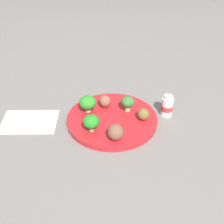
{
  "coord_description": "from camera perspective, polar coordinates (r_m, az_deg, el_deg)",
  "views": [
    {
      "loc": [
        0.01,
        0.73,
        0.56
      ],
      "look_at": [
        0.0,
        0.0,
        0.04
      ],
      "focal_mm": 47.0,
      "sensor_mm": 36.0,
      "label": 1
    }
  ],
  "objects": [
    {
      "name": "ground_plane",
      "position": [
        0.92,
        -0.0,
        -1.83
      ],
      "size": [
        4.0,
        4.0,
        0.0
      ],
      "primitive_type": "plane",
      "color": "slate"
    },
    {
      "name": "plate",
      "position": [
        0.91,
        -0.0,
        -1.43
      ],
      "size": [
        0.28,
        0.28,
        0.02
      ],
      "primitive_type": "cylinder",
      "color": "red",
      "rests_on": "ground_plane"
    },
    {
      "name": "broccoli_floret_center",
      "position": [
        0.92,
        -4.74,
        1.8
      ],
      "size": [
        0.05,
        0.05,
        0.05
      ],
      "color": "#A3BE83",
      "rests_on": "plate"
    },
    {
      "name": "broccoli_floret_near_rim",
      "position": [
        0.92,
        3.08,
        1.91
      ],
      "size": [
        0.04,
        0.04,
        0.05
      ],
      "color": "#8CCE6D",
      "rests_on": "plate"
    },
    {
      "name": "broccoli_floret_back_left",
      "position": [
        0.84,
        -4.07,
        -1.91
      ],
      "size": [
        0.05,
        0.05,
        0.05
      ],
      "color": "#8EBE6F",
      "rests_on": "plate"
    },
    {
      "name": "meatball_back_left",
      "position": [
        0.95,
        -1.4,
        2.13
      ],
      "size": [
        0.04,
        0.04,
        0.04
      ],
      "primitive_type": "sphere",
      "color": "brown",
      "rests_on": "plate"
    },
    {
      "name": "meatball_mid_left",
      "position": [
        0.81,
        0.69,
        -3.91
      ],
      "size": [
        0.05,
        0.05,
        0.05
      ],
      "primitive_type": "sphere",
      "color": "brown",
      "rests_on": "plate"
    },
    {
      "name": "meatball_front_left",
      "position": [
        0.89,
        6.1,
        -0.43
      ],
      "size": [
        0.04,
        0.04,
        0.04
      ],
      "primitive_type": "sphere",
      "color": "brown",
      "rests_on": "plate"
    },
    {
      "name": "napkin",
      "position": [
        0.95,
        -15.73,
        -1.63
      ],
      "size": [
        0.17,
        0.12,
        0.01
      ],
      "primitive_type": "cube",
      "rotation": [
        0.0,
        0.0,
        -0.0
      ],
      "color": "white",
      "rests_on": "ground_plane"
    },
    {
      "name": "fork",
      "position": [
        0.94,
        -16.46,
        -2.03
      ],
      "size": [
        0.12,
        0.02,
        0.01
      ],
      "color": "silver",
      "rests_on": "napkin"
    },
    {
      "name": "knife",
      "position": [
        0.96,
        -15.96,
        -0.74
      ],
      "size": [
        0.15,
        0.02,
        0.01
      ],
      "color": "white",
      "rests_on": "napkin"
    },
    {
      "name": "yogurt_bottle",
      "position": [
        0.94,
        10.67,
        1.12
      ],
      "size": [
        0.04,
        0.04,
        0.07
      ],
      "color": "white",
      "rests_on": "ground_plane"
    }
  ]
}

